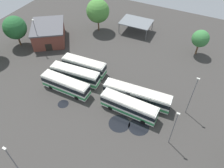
% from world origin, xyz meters
% --- Properties ---
extents(ground_plane, '(93.53, 93.53, 0.00)m').
position_xyz_m(ground_plane, '(0.00, 0.00, 0.00)').
color(ground_plane, '#383533').
extents(bus_row0_slot0, '(11.33, 2.71, 3.53)m').
position_xyz_m(bus_row0_slot0, '(-7.48, -3.93, 1.86)').
color(bus_row0_slot0, silver).
rests_on(bus_row0_slot0, ground_plane).
extents(bus_row0_slot1, '(11.84, 3.58, 3.53)m').
position_xyz_m(bus_row0_slot1, '(-7.49, -0.13, 1.86)').
color(bus_row0_slot1, silver).
rests_on(bus_row0_slot1, ground_plane).
extents(bus_row0_slot2, '(10.96, 3.27, 3.53)m').
position_xyz_m(bus_row0_slot2, '(-7.32, 3.51, 1.86)').
color(bus_row0_slot2, silver).
rests_on(bus_row0_slot2, ground_plane).
extents(bus_row1_slot0, '(11.88, 2.95, 3.53)m').
position_xyz_m(bus_row1_slot0, '(7.49, -3.30, 1.86)').
color(bus_row1_slot0, silver).
rests_on(bus_row1_slot0, ground_plane).
extents(bus_row1_slot1, '(14.53, 3.57, 3.53)m').
position_xyz_m(bus_row1_slot1, '(7.71, 0.19, 1.87)').
color(bus_row1_slot1, silver).
rests_on(bus_row1_slot1, ground_plane).
extents(depot_building, '(13.66, 14.20, 4.90)m').
position_xyz_m(depot_building, '(-23.70, 10.84, 2.47)').
color(depot_building, brown).
rests_on(depot_building, ground_plane).
extents(maintenance_shelter, '(9.35, 6.89, 3.41)m').
position_xyz_m(maintenance_shelter, '(-3.17, 26.56, 3.24)').
color(maintenance_shelter, slate).
rests_on(maintenance_shelter, ground_plane).
extents(lamp_post_near_entrance, '(0.56, 0.28, 9.31)m').
position_xyz_m(lamp_post_near_entrance, '(-22.77, 5.60, 5.07)').
color(lamp_post_near_entrance, slate).
rests_on(lamp_post_near_entrance, ground_plane).
extents(lamp_post_by_building, '(0.56, 0.28, 9.56)m').
position_xyz_m(lamp_post_by_building, '(-2.31, -23.22, 5.20)').
color(lamp_post_by_building, slate).
rests_on(lamp_post_by_building, ground_plane).
extents(lamp_post_far_corner, '(0.56, 0.28, 8.59)m').
position_xyz_m(lamp_post_far_corner, '(16.82, -6.37, 4.71)').
color(lamp_post_far_corner, slate).
rests_on(lamp_post_far_corner, ground_plane).
extents(lamp_post_mid_lot, '(0.56, 0.28, 9.61)m').
position_xyz_m(lamp_post_mid_lot, '(18.02, 1.95, 5.23)').
color(lamp_post_mid_lot, slate).
rests_on(lamp_post_mid_lot, ground_plane).
extents(tree_east_edge, '(6.22, 6.22, 8.65)m').
position_xyz_m(tree_east_edge, '(-29.82, 5.13, 5.54)').
color(tree_east_edge, brown).
rests_on(tree_east_edge, ground_plane).
extents(tree_north_edge, '(6.81, 6.81, 9.72)m').
position_xyz_m(tree_north_edge, '(-13.80, 22.24, 6.30)').
color(tree_north_edge, brown).
rests_on(tree_north_edge, ground_plane).
extents(tree_west_edge, '(4.41, 4.41, 7.09)m').
position_xyz_m(tree_west_edge, '(15.80, 23.20, 4.86)').
color(tree_west_edge, brown).
rests_on(tree_west_edge, ground_plane).
extents(puddle_back_corner, '(2.35, 2.35, 0.01)m').
position_xyz_m(puddle_back_corner, '(-5.92, -7.57, 0.00)').
color(puddle_back_corner, black).
rests_on(puddle_back_corner, ground_plane).
extents(puddle_near_shelter, '(4.11, 4.11, 0.01)m').
position_xyz_m(puddle_near_shelter, '(10.70, -5.72, 0.00)').
color(puddle_near_shelter, black).
rests_on(puddle_near_shelter, ground_plane).
extents(puddle_between_rows, '(4.28, 4.28, 0.01)m').
position_xyz_m(puddle_between_rows, '(6.98, -6.72, 0.00)').
color(puddle_between_rows, black).
rests_on(puddle_between_rows, ground_plane).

